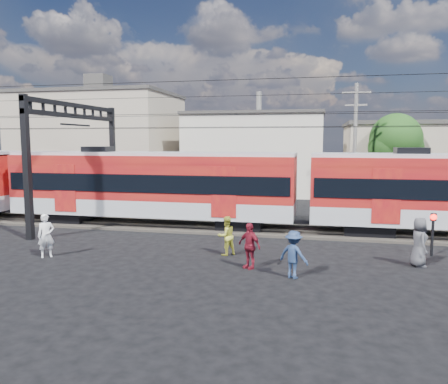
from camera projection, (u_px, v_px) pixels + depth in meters
The scene contains 17 objects.
ground at pixel (212, 274), 15.87m from camera, with size 120.00×120.00×0.00m, color black.
track_bed at pixel (247, 229), 23.63m from camera, with size 70.00×3.40×0.12m, color #2D2823.
rail_near at pixel (245, 229), 22.89m from camera, with size 70.00×0.12×0.12m, color #59544C.
rail_far at pixel (249, 224), 24.34m from camera, with size 70.00×0.12×0.12m, color #59544C.
commuter_train at pixel (155, 184), 24.46m from camera, with size 50.30×3.08×4.17m.
catenary at pixel (98, 135), 24.85m from camera, with size 70.00×9.30×7.52m.
building_west at pixel (100, 142), 42.19m from camera, with size 14.28×10.20×9.30m.
building_midwest at pixel (258, 152), 42.06m from camera, with size 12.24×12.24×7.30m.
building_mideast at pixel (447, 161), 35.84m from camera, with size 16.32×10.20×6.30m.
utility_pole_mid at pixel (355, 145), 28.63m from camera, with size 1.80×0.24×8.50m.
tree_near at pixel (398, 143), 30.95m from camera, with size 3.82×3.64×6.72m.
pedestrian_a at pixel (46, 236), 18.04m from camera, with size 0.66×0.43×1.81m, color white.
pedestrian_b at pixel (226, 236), 18.37m from camera, with size 0.80×0.63×1.65m, color gold.
pedestrian_c at pixel (294, 255), 15.29m from camera, with size 1.09×0.63×1.69m, color navy.
pedestrian_d at pixel (249, 246), 16.44m from camera, with size 1.03×0.43×1.75m, color maroon.
pedestrian_e at pixel (419, 242), 16.69m from camera, with size 0.93×0.60×1.90m, color #45454A.
crossing_signal at pixel (433, 226), 18.18m from camera, with size 0.26×0.26×1.81m.
Camera 1 is at (3.71, -14.97, 4.83)m, focal length 35.00 mm.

